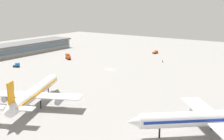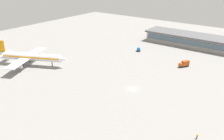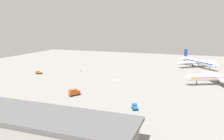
{
  "view_description": "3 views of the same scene",
  "coord_description": "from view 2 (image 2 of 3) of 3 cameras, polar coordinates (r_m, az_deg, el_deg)",
  "views": [
    {
      "loc": [
        120.35,
        82.66,
        34.54
      ],
      "look_at": [
        10.83,
        8.56,
        2.97
      ],
      "focal_mm": 45.55,
      "sensor_mm": 36.0,
      "label": 1
    },
    {
      "loc": [
        -45.46,
        75.82,
        46.86
      ],
      "look_at": [
        14.27,
        -4.44,
        3.72
      ],
      "focal_mm": 37.17,
      "sensor_mm": 36.0,
      "label": 2
    },
    {
      "loc": [
        45.77,
        -132.28,
        33.95
      ],
      "look_at": [
        -2.92,
        1.07,
        6.05
      ],
      "focal_mm": 36.77,
      "sensor_mm": 36.0,
      "label": 3
    }
  ],
  "objects": [
    {
      "name": "catering_truck",
      "position": [
        127.65,
        17.37,
        1.5
      ],
      "size": [
        4.54,
        5.77,
        3.3
      ],
      "rotation": [
        0.0,
        0.0,
        1.02
      ],
      "color": "black",
      "rests_on": "ground"
    },
    {
      "name": "terminal_building",
      "position": [
        164.36,
        21.77,
        6.45
      ],
      "size": [
        79.19,
        17.95,
        7.39
      ],
      "color": "#9E9993",
      "rests_on": "ground"
    },
    {
      "name": "airplane_taxiing",
      "position": [
        130.92,
        -19.72,
        3.1
      ],
      "size": [
        39.11,
        32.49,
        12.74
      ],
      "rotation": [
        0.0,
        0.0,
        3.59
      ],
      "color": "white",
      "rests_on": "ground"
    },
    {
      "name": "ground",
      "position": [
        100.06,
        5.06,
        -4.7
      ],
      "size": [
        288.0,
        288.0,
        0.0
      ],
      "primitive_type": "plane",
      "color": "gray"
    },
    {
      "name": "baggage_tug",
      "position": [
        147.09,
        6.55,
        5.07
      ],
      "size": [
        3.35,
        3.72,
        2.3
      ],
      "rotation": [
        0.0,
        0.0,
        2.05
      ],
      "color": "black",
      "rests_on": "ground"
    },
    {
      "name": "ground_crew_worker",
      "position": [
        77.06,
        20.2,
        -15.03
      ],
      "size": [
        0.57,
        0.46,
        1.67
      ],
      "rotation": [
        0.0,
        0.0,
        4.48
      ],
      "color": "#1E2338",
      "rests_on": "ground"
    }
  ]
}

